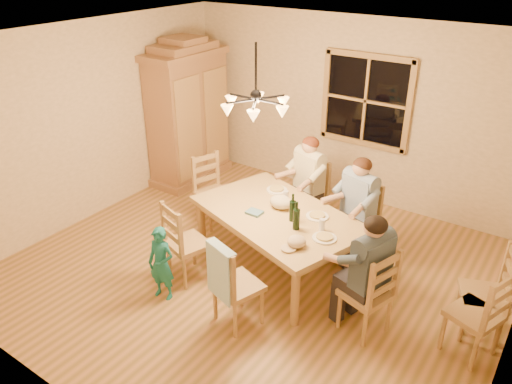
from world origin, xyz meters
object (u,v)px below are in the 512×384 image
Objects in this scene: chandelier at (256,104)px; armoire at (188,117)px; chair_near_right at (238,297)px; adult_slate_man at (370,261)px; child at (161,264)px; chair_end_left at (214,204)px; wine_bottle_a at (293,207)px; wine_bottle_b at (296,216)px; adult_woman at (308,172)px; chair_near_left at (189,255)px; chair_end_right at (365,305)px; chair_far_right at (354,235)px; chair_spare_back at (480,308)px; adult_plaid_man at (358,196)px; chair_spare_front at (471,327)px; chair_far_left at (307,208)px; dining_table at (278,220)px.

armoire is (-2.42, 1.60, -1.02)m from chandelier.
chair_near_right is 1.13× the size of adult_slate_man.
chair_end_left is at bearing 99.53° from child.
wine_bottle_a is 1.00× the size of wine_bottle_b.
wine_bottle_b is (0.54, -1.23, 0.08)m from adult_woman.
chair_near_left is 1.00× the size of chair_end_right.
chair_far_right and chair_spare_back have the same top height.
adult_plaid_man is 0.88× the size of chair_spare_front.
chair_spare_front is (1.92, 0.05, -0.62)m from wine_bottle_b.
chair_far_left and chair_end_left have the same top height.
armoire is at bearing 92.47° from chair_spare_front.
chair_far_left is 1.32m from wine_bottle_a.
adult_slate_man reaches higher than chair_end_left.
chair_far_right is at bearing 117.98° from chair_end_left.
chair_far_left and chair_near_right have the same top height.
chair_far_left is 1.13× the size of adult_woman.
chair_spare_back is (4.87, -1.20, -0.75)m from armoire.
adult_plaid_man is 1.93m from chair_spare_front.
armoire is 2.32× the size of chair_far_right.
adult_woman reaches higher than chair_far_right.
adult_slate_man is (0.66, -1.19, 0.54)m from chair_far_right.
chair_near_left is 3.00× the size of wine_bottle_b.
wine_bottle_b is (0.35, -0.19, 0.26)m from dining_table.
wine_bottle_a reaches higher than chair_near_right.
chair_far_right is 3.00× the size of wine_bottle_b.
chair_spare_back is (0.96, 0.62, 0.00)m from chair_end_right.
wine_bottle_a is at bearing 128.25° from chair_far_left.
child is at bearing -119.67° from chandelier.
armoire reaches higher than chair_spare_front.
chair_spare_back is at bearing 179.00° from chair_far_left.
chair_far_right is 1.13× the size of adult_slate_man.
armoire is 3.25m from child.
adult_slate_man reaches higher than chair_far_right.
wine_bottle_b reaches higher than chair_far_right.
chair_end_left is at bearing 90.00° from chair_end_right.
chair_spare_back is (3.03, 0.94, 0.00)m from chair_near_left.
adult_plaid_man is 1.01m from wine_bottle_b.
chair_spare_back is (2.45, 0.40, -1.77)m from chandelier.
chair_end_right is (3.91, -1.83, -0.75)m from armoire.
chair_end_left and chair_end_right have the same top height.
chair_end_left reaches higher than child.
adult_woman is (1.12, 0.62, 0.54)m from chair_end_left.
chair_end_right is 1.15m from chair_spare_back.
chandelier is at bearing 108.10° from chair_far_left.
chair_spare_front is at bearing 1.60° from wine_bottle_b.
chair_spare_front is at bearing -55.77° from adult_slate_man.
wine_bottle_a is at bearing 133.34° from wine_bottle_b.
chair_near_left is at bearing -135.70° from dining_table.
chair_near_right reaches higher than child.
armoire is 2.32× the size of chair_end_left.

